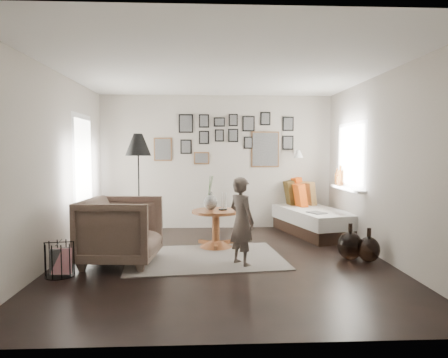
{
  "coord_description": "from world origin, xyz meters",
  "views": [
    {
      "loc": [
        -0.23,
        -5.43,
        1.52
      ],
      "look_at": [
        0.05,
        0.5,
        1.1
      ],
      "focal_mm": 32.0,
      "sensor_mm": 36.0,
      "label": 1
    }
  ],
  "objects_px": {
    "daybed": "(310,216)",
    "demijohn_large": "(350,246)",
    "magazine_basket": "(60,259)",
    "vase": "(211,200)",
    "floor_lamp": "(138,149)",
    "armchair": "(121,231)",
    "demijohn_small": "(369,249)",
    "child": "(242,221)",
    "pedestal_table": "(216,230)"
  },
  "relations": [
    {
      "from": "daybed",
      "to": "demijohn_large",
      "type": "relative_size",
      "value": 4.24
    },
    {
      "from": "daybed",
      "to": "magazine_basket",
      "type": "distance_m",
      "value": 4.45
    },
    {
      "from": "vase",
      "to": "magazine_basket",
      "type": "bearing_deg",
      "value": -143.38
    },
    {
      "from": "floor_lamp",
      "to": "magazine_basket",
      "type": "distance_m",
      "value": 2.32
    },
    {
      "from": "demijohn_large",
      "to": "armchair",
      "type": "bearing_deg",
      "value": -179.41
    },
    {
      "from": "demijohn_small",
      "to": "daybed",
      "type": "bearing_deg",
      "value": 97.98
    },
    {
      "from": "vase",
      "to": "daybed",
      "type": "bearing_deg",
      "value": 30.08
    },
    {
      "from": "child",
      "to": "daybed",
      "type": "bearing_deg",
      "value": -70.15
    },
    {
      "from": "vase",
      "to": "magazine_basket",
      "type": "xyz_separation_m",
      "value": [
        -1.85,
        -1.38,
        -0.55
      ]
    },
    {
      "from": "pedestal_table",
      "to": "magazine_basket",
      "type": "distance_m",
      "value": 2.36
    },
    {
      "from": "vase",
      "to": "daybed",
      "type": "height_order",
      "value": "vase"
    },
    {
      "from": "demijohn_large",
      "to": "child",
      "type": "bearing_deg",
      "value": -173.62
    },
    {
      "from": "armchair",
      "to": "demijohn_large",
      "type": "relative_size",
      "value": 1.91
    },
    {
      "from": "demijohn_large",
      "to": "child",
      "type": "relative_size",
      "value": 0.44
    },
    {
      "from": "armchair",
      "to": "pedestal_table",
      "type": "bearing_deg",
      "value": -52.05
    },
    {
      "from": "demijohn_small",
      "to": "armchair",
      "type": "bearing_deg",
      "value": 178.51
    },
    {
      "from": "magazine_basket",
      "to": "armchair",
      "type": "bearing_deg",
      "value": 39.14
    },
    {
      "from": "daybed",
      "to": "armchair",
      "type": "bearing_deg",
      "value": -162.44
    },
    {
      "from": "magazine_basket",
      "to": "floor_lamp",
      "type": "bearing_deg",
      "value": 69.17
    },
    {
      "from": "vase",
      "to": "child",
      "type": "relative_size",
      "value": 0.46
    },
    {
      "from": "pedestal_table",
      "to": "armchair",
      "type": "distance_m",
      "value": 1.56
    },
    {
      "from": "pedestal_table",
      "to": "vase",
      "type": "bearing_deg",
      "value": 165.96
    },
    {
      "from": "armchair",
      "to": "demijohn_large",
      "type": "bearing_deg",
      "value": -84.38
    },
    {
      "from": "vase",
      "to": "floor_lamp",
      "type": "xyz_separation_m",
      "value": [
        -1.18,
        0.39,
        0.8
      ]
    },
    {
      "from": "daybed",
      "to": "magazine_basket",
      "type": "bearing_deg",
      "value": -161.17
    },
    {
      "from": "pedestal_table",
      "to": "demijohn_large",
      "type": "bearing_deg",
      "value": -23.57
    },
    {
      "from": "vase",
      "to": "floor_lamp",
      "type": "distance_m",
      "value": 1.48
    },
    {
      "from": "magazine_basket",
      "to": "demijohn_small",
      "type": "distance_m",
      "value": 4.02
    },
    {
      "from": "armchair",
      "to": "floor_lamp",
      "type": "height_order",
      "value": "floor_lamp"
    },
    {
      "from": "pedestal_table",
      "to": "daybed",
      "type": "distance_m",
      "value": 2.09
    },
    {
      "from": "daybed",
      "to": "floor_lamp",
      "type": "height_order",
      "value": "floor_lamp"
    },
    {
      "from": "pedestal_table",
      "to": "child",
      "type": "bearing_deg",
      "value": -72.17
    },
    {
      "from": "vase",
      "to": "floor_lamp",
      "type": "height_order",
      "value": "floor_lamp"
    },
    {
      "from": "demijohn_large",
      "to": "floor_lamp",
      "type": "bearing_deg",
      "value": 158.62
    },
    {
      "from": "magazine_basket",
      "to": "demijohn_large",
      "type": "height_order",
      "value": "demijohn_large"
    },
    {
      "from": "armchair",
      "to": "child",
      "type": "height_order",
      "value": "child"
    },
    {
      "from": "daybed",
      "to": "magazine_basket",
      "type": "relative_size",
      "value": 5.26
    },
    {
      "from": "child",
      "to": "floor_lamp",
      "type": "bearing_deg",
      "value": 13.64
    },
    {
      "from": "pedestal_table",
      "to": "magazine_basket",
      "type": "bearing_deg",
      "value": -144.93
    },
    {
      "from": "floor_lamp",
      "to": "pedestal_table",
      "type": "bearing_deg",
      "value": -18.04
    },
    {
      "from": "magazine_basket",
      "to": "child",
      "type": "bearing_deg",
      "value": 9.52
    },
    {
      "from": "magazine_basket",
      "to": "demijohn_small",
      "type": "xyz_separation_m",
      "value": [
        4.0,
        0.43,
        -0.03
      ]
    },
    {
      "from": "pedestal_table",
      "to": "child",
      "type": "xyz_separation_m",
      "value": [
        0.32,
        -0.98,
        0.31
      ]
    },
    {
      "from": "vase",
      "to": "magazine_basket",
      "type": "distance_m",
      "value": 2.37
    },
    {
      "from": "daybed",
      "to": "demijohn_large",
      "type": "distance_m",
      "value": 1.91
    },
    {
      "from": "vase",
      "to": "demijohn_small",
      "type": "distance_m",
      "value": 2.42
    },
    {
      "from": "daybed",
      "to": "armchair",
      "type": "relative_size",
      "value": 2.22
    },
    {
      "from": "magazine_basket",
      "to": "demijohn_small",
      "type": "bearing_deg",
      "value": 6.12
    },
    {
      "from": "demijohn_large",
      "to": "demijohn_small",
      "type": "relative_size",
      "value": 1.1
    },
    {
      "from": "pedestal_table",
      "to": "demijohn_large",
      "type": "distance_m",
      "value": 2.02
    }
  ]
}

